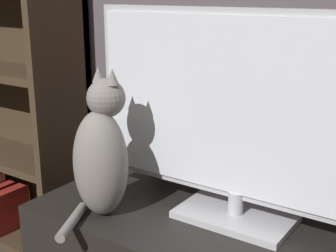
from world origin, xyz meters
The scene contains 2 objects.
tv centered at (-0.06, 1.00, 0.72)m, with size 0.94×0.20×0.59m.
cat centered at (-0.40, 0.81, 0.59)m, with size 0.19×0.29×0.43m.
Camera 1 is at (0.47, -0.12, 1.05)m, focal length 50.00 mm.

